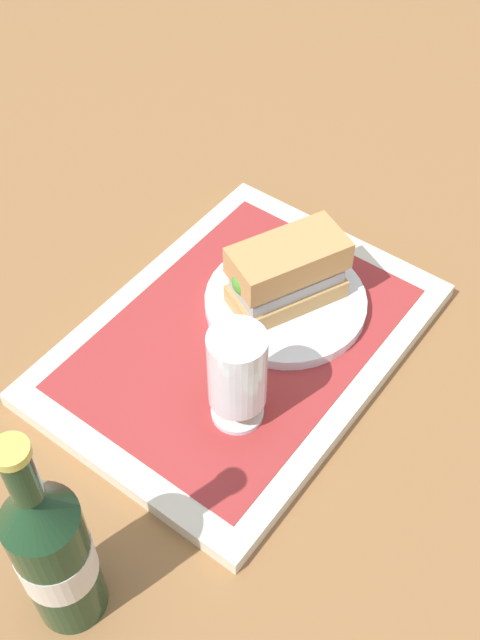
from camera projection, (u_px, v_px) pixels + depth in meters
name	position (u px, v px, depth m)	size (l,w,h in m)	color
ground_plane	(240.00, 348.00, 0.91)	(3.00, 3.00, 0.00)	olive
tray	(240.00, 342.00, 0.91)	(0.44, 0.32, 0.02)	beige
placemat	(240.00, 337.00, 0.90)	(0.38, 0.27, 0.00)	#9E2D2D
plate	(286.00, 302.00, 0.92)	(0.19, 0.19, 0.01)	white
sandwich	(285.00, 274.00, 0.88)	(0.14, 0.11, 0.08)	tan
beer_glass	(237.00, 375.00, 0.78)	(0.06, 0.06, 0.12)	silver
beer_bottle	(53.00, 552.00, 0.64)	(0.07, 0.07, 0.27)	#19381E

